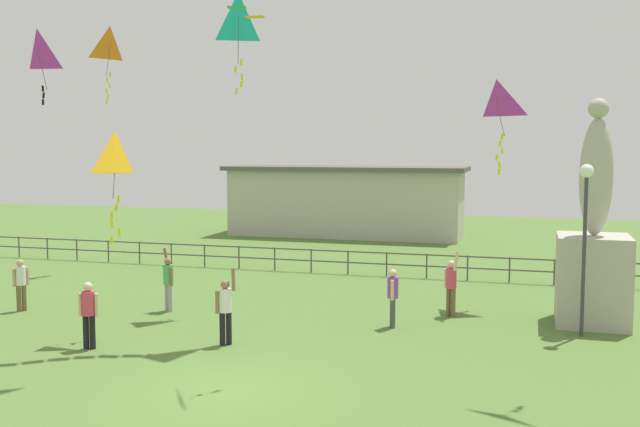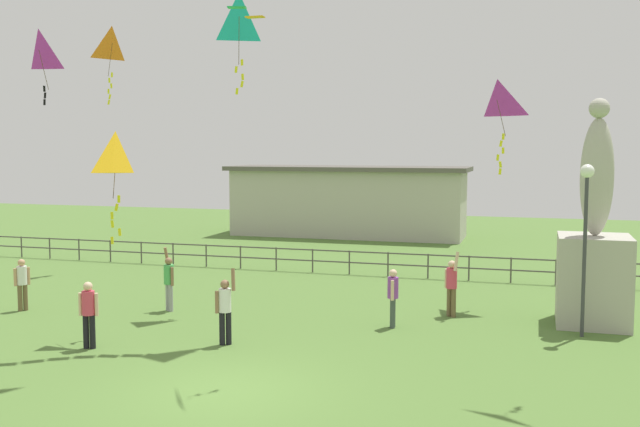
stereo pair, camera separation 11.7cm
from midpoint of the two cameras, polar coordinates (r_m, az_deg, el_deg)
ground_plane at (r=15.47m, az=-7.28°, el=-13.70°), size 80.00×80.00×0.00m
statue_monument at (r=21.76m, az=20.97°, el=-3.37°), size 1.96×1.96×6.37m
lamppost at (r=20.13m, az=20.41°, el=0.08°), size 0.36×0.36×4.57m
person_0 at (r=24.00m, az=-22.33°, el=-4.96°), size 0.32×0.41×1.60m
person_1 at (r=18.59m, az=-7.32°, el=-7.30°), size 0.52×0.32×1.97m
person_2 at (r=18.98m, az=-17.63°, el=-7.29°), size 0.50×0.31×1.69m
person_3 at (r=21.79m, az=10.50°, el=-5.47°), size 0.46×0.43×1.98m
person_4 at (r=20.28m, az=5.94°, el=-6.35°), size 0.30×0.49×1.64m
person_5 at (r=22.63m, az=-11.69°, el=-5.12°), size 0.46×0.42×1.95m
kite_1 at (r=23.37m, az=13.95°, el=8.48°), size 1.28×1.09×2.90m
kite_3 at (r=30.97m, az=-15.98°, el=12.65°), size 0.86×1.17×3.12m
kite_4 at (r=20.06m, az=-15.65°, el=4.05°), size 1.01×1.17×2.89m
kite_5 at (r=25.61m, az=-21.17°, el=11.84°), size 0.91×0.91×2.39m
kite_6 at (r=22.76m, az=-6.25°, el=14.99°), size 1.06×0.80×3.03m
waterfront_railing at (r=28.40m, az=3.77°, el=-3.64°), size 36.00×0.06×0.95m
pavilion_building at (r=40.75m, az=2.29°, el=1.01°), size 13.52×4.18×3.94m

